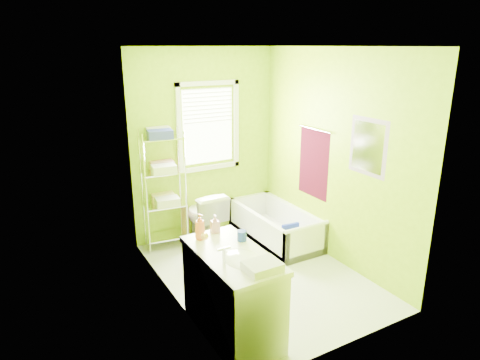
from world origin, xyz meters
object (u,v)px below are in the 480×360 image
toilet (204,217)px  wire_shelf_unit (164,176)px  bathtub (276,230)px  vanity (233,291)px

toilet → wire_shelf_unit: (-0.48, 0.16, 0.61)m
bathtub → vanity: size_ratio=1.32×
vanity → bathtub: bearing=44.4°
wire_shelf_unit → toilet: bearing=-18.9°
bathtub → vanity: vanity is taller
wire_shelf_unit → bathtub: bearing=-23.1°
bathtub → vanity: 2.11m
bathtub → toilet: 1.02m
bathtub → wire_shelf_unit: bearing=156.9°
wire_shelf_unit → vanity: bearing=-93.0°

